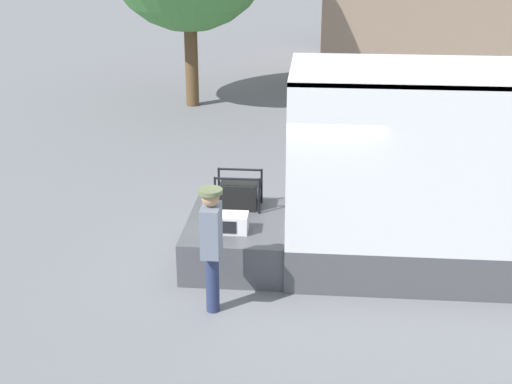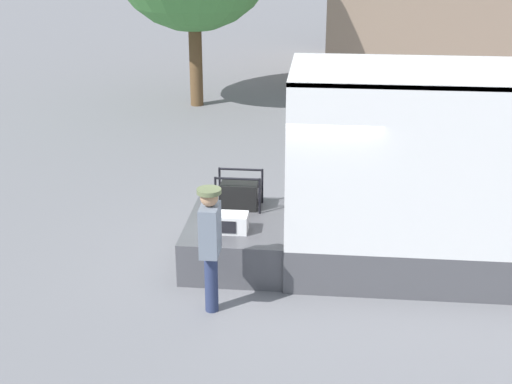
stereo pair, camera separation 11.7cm
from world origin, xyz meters
name	(u,v)px [view 2 (the right image)]	position (x,y,z in m)	size (l,w,h in m)	color
ground_plane	(287,260)	(0.00, 0.00, 0.00)	(160.00, 160.00, 0.00)	slate
tailgate_deck	(238,239)	(-0.77, 0.00, 0.33)	(1.54, 2.01, 0.65)	#4C4C51
microwave	(229,223)	(-0.84, -0.42, 0.79)	(0.55, 0.34, 0.27)	white
portable_generator	(241,195)	(-0.79, 0.51, 0.87)	(0.73, 0.47, 0.58)	black
worker_person	(210,237)	(-0.93, -1.59, 1.09)	(0.32, 0.44, 1.76)	navy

